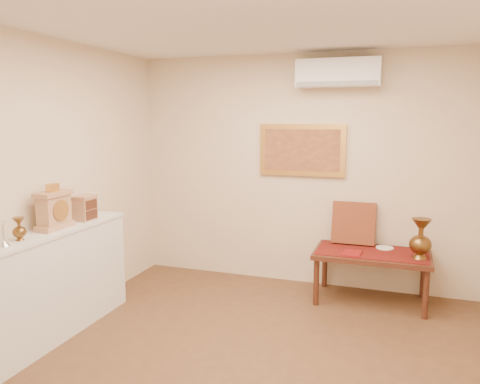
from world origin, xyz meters
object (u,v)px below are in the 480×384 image
at_px(brass_urn_tall, 421,234).
at_px(low_table, 372,258).
at_px(display_ledge, 43,288).
at_px(mantel_clock, 54,210).
at_px(wooden_chest, 85,208).

relative_size(brass_urn_tall, low_table, 0.41).
height_order(display_ledge, mantel_clock, mantel_clock).
distance_m(brass_urn_tall, low_table, 0.58).
distance_m(wooden_chest, low_table, 3.01).
bearing_deg(display_ledge, mantel_clock, 88.55).
relative_size(mantel_clock, wooden_chest, 1.68).
bearing_deg(low_table, display_ledge, -144.90).
bearing_deg(brass_urn_tall, low_table, 168.17).
bearing_deg(mantel_clock, wooden_chest, 86.16).
bearing_deg(low_table, mantel_clock, -147.65).
distance_m(mantel_clock, low_table, 3.23).
height_order(mantel_clock, wooden_chest, mantel_clock).
distance_m(display_ledge, mantel_clock, 0.69).
height_order(mantel_clock, low_table, mantel_clock).
xyz_separation_m(brass_urn_tall, low_table, (-0.47, 0.10, -0.32)).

